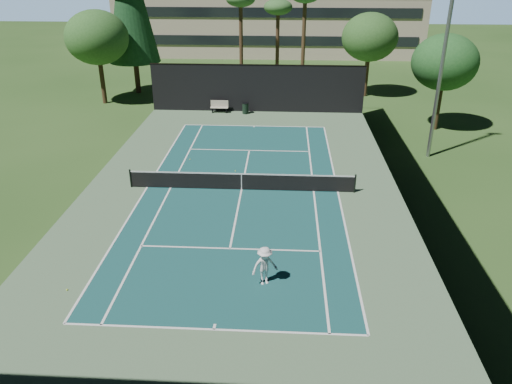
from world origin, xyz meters
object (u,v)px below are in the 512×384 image
(tennis_net, at_px, (241,181))
(tennis_ball_a, at_px, (67,290))
(tennis_ball_c, at_px, (235,171))
(player, at_px, (265,266))
(tennis_ball_d, at_px, (190,159))
(tennis_ball_b, at_px, (188,181))
(park_bench, at_px, (219,106))
(trash_bin, at_px, (245,108))

(tennis_net, relative_size, tennis_ball_a, 166.89)
(tennis_ball_c, bearing_deg, player, -78.78)
(player, height_order, tennis_ball_d, player)
(tennis_net, height_order, tennis_ball_d, tennis_net)
(tennis_ball_a, xyz_separation_m, tennis_ball_b, (2.88, 10.90, -0.00))
(tennis_net, height_order, tennis_ball_b, tennis_net)
(tennis_ball_d, relative_size, park_bench, 0.05)
(player, distance_m, trash_bin, 24.43)
(tennis_ball_b, xyz_separation_m, park_bench, (0.09, 14.58, 0.51))
(tennis_ball_a, xyz_separation_m, park_bench, (2.98, 25.48, 0.51))
(tennis_net, bearing_deg, tennis_ball_c, 102.95)
(tennis_ball_b, distance_m, trash_bin, 14.52)
(player, height_order, tennis_ball_b, player)
(player, distance_m, tennis_ball_b, 11.17)
(tennis_ball_b, relative_size, tennis_ball_c, 1.01)
(tennis_ball_c, relative_size, tennis_ball_d, 0.99)
(player, relative_size, tennis_ball_c, 23.54)
(tennis_ball_a, height_order, tennis_ball_d, tennis_ball_a)
(tennis_net, distance_m, tennis_ball_a, 11.68)
(tennis_ball_d, bearing_deg, player, -67.80)
(park_bench, bearing_deg, tennis_net, -78.40)
(tennis_ball_d, height_order, trash_bin, trash_bin)
(tennis_ball_a, bearing_deg, tennis_ball_d, 80.54)
(tennis_ball_c, relative_size, trash_bin, 0.08)
(tennis_ball_b, xyz_separation_m, tennis_ball_c, (2.68, 1.67, -0.00))
(tennis_ball_a, bearing_deg, player, 6.81)
(tennis_ball_a, relative_size, tennis_ball_d, 1.06)
(tennis_net, distance_m, tennis_ball_c, 2.78)
(tennis_ball_b, xyz_separation_m, tennis_ball_d, (-0.49, 3.45, 0.00))
(player, distance_m, tennis_ball_d, 14.51)
(tennis_net, relative_size, trash_bin, 13.65)
(tennis_ball_a, relative_size, tennis_ball_b, 1.06)
(tennis_ball_b, height_order, tennis_ball_d, same)
(park_bench, bearing_deg, tennis_ball_a, -96.66)
(tennis_ball_c, distance_m, tennis_ball_d, 3.64)
(park_bench, distance_m, trash_bin, 2.26)
(tennis_ball_b, bearing_deg, trash_bin, 80.73)
(player, xyz_separation_m, tennis_ball_a, (-7.87, -0.94, -0.81))
(tennis_ball_c, distance_m, trash_bin, 12.67)
(tennis_ball_c, height_order, park_bench, park_bench)
(tennis_ball_c, height_order, tennis_ball_d, same)
(tennis_ball_c, bearing_deg, tennis_ball_b, -148.11)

